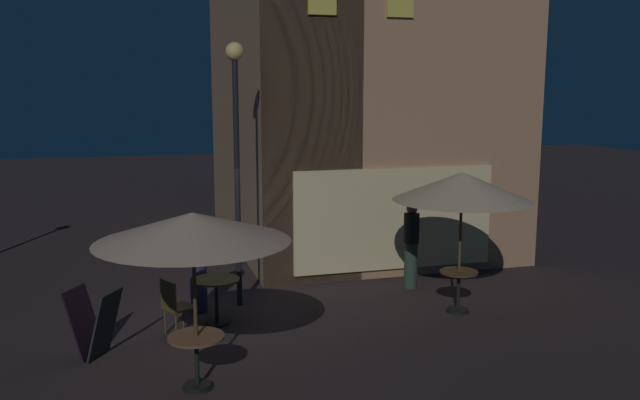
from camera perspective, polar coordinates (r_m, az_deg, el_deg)
The scene contains 12 objects.
ground_plane at distance 11.56m, azimuth -8.70°, elevation -10.16°, with size 60.00×60.00×0.00m, color #2F2525.
cafe_building at distance 15.69m, azimuth 0.01°, elevation 9.74°, with size 6.14×8.06×7.89m.
street_lamp_near_corner at distance 11.66m, azimuth -7.25°, elevation 6.06°, with size 0.32×0.32×4.68m.
menu_sandwich_board at distance 10.30m, azimuth -18.92°, elevation -10.02°, with size 0.86×0.81×1.00m.
cafe_table_0 at distance 11.90m, azimuth 11.88°, elevation -7.09°, with size 0.66×0.66×0.74m.
cafe_table_1 at distance 8.93m, azimuth -10.61°, elevation -12.63°, with size 0.74×0.74×0.72m.
cafe_table_2 at distance 11.19m, azimuth -8.95°, elevation -7.71°, with size 0.78×0.78×0.78m.
patio_umbrella_0 at distance 11.53m, azimuth 12.16°, elevation 1.12°, with size 2.38×2.38×2.48m.
patio_umbrella_1 at distance 8.46m, azimuth -10.95°, elevation -2.38°, with size 2.49×2.49×2.35m.
cafe_chair_0 at distance 10.79m, azimuth -12.51°, elevation -8.64°, with size 0.56×0.56×0.93m.
patron_standing_0 at distance 13.10m, azimuth 7.88°, elevation -3.82°, with size 0.31×0.31×1.70m.
patron_standing_1 at distance 11.76m, azimuth -10.49°, elevation -5.42°, with size 0.35×0.35×1.73m.
Camera 1 is at (-1.27, -10.83, 3.86)m, focal length 37.05 mm.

